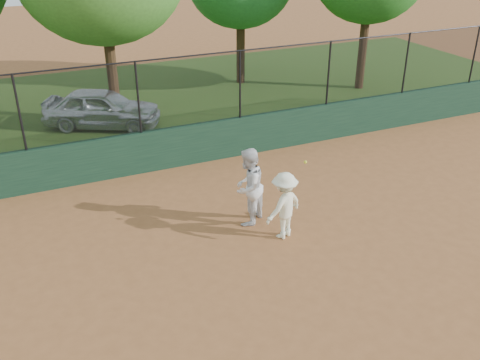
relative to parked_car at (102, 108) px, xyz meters
name	(u,v)px	position (x,y,z in m)	size (l,w,h in m)	color
ground	(248,287)	(0.84, -10.11, -0.67)	(80.00, 80.00, 0.00)	#995B31
back_wall	(160,150)	(0.84, -4.11, -0.07)	(26.00, 0.20, 1.20)	#1A3925
grass_strip	(116,107)	(0.84, 1.89, -0.67)	(36.00, 12.00, 0.01)	#2A4A17
parked_car	(102,108)	(0.00, 0.00, 0.00)	(1.58, 3.92, 1.34)	silver
player_second	(248,187)	(1.87, -7.84, 0.27)	(0.92, 0.71, 1.88)	silver
player_main	(284,206)	(2.34, -8.74, 0.13)	(1.17, 0.92, 1.90)	white
fence_assembly	(155,94)	(0.81, -4.11, 1.57)	(26.00, 0.06, 2.00)	black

